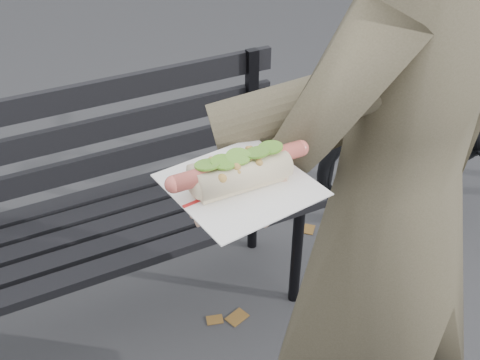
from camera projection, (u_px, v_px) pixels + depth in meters
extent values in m
cylinder|color=black|center=(296.00, 255.00, 2.04)|extent=(0.04, 0.04, 0.45)
cylinder|color=black|center=(253.00, 204.00, 2.29)|extent=(0.04, 0.04, 0.45)
cube|color=black|center=(108.00, 268.00, 1.64)|extent=(1.50, 0.07, 0.03)
cube|color=black|center=(100.00, 249.00, 1.71)|extent=(1.50, 0.07, 0.03)
cube|color=black|center=(92.00, 232.00, 1.78)|extent=(1.50, 0.07, 0.03)
cube|color=black|center=(85.00, 216.00, 1.84)|extent=(1.50, 0.07, 0.03)
cube|color=black|center=(78.00, 201.00, 1.91)|extent=(1.50, 0.07, 0.03)
cube|color=black|center=(252.00, 104.00, 2.04)|extent=(0.04, 0.03, 0.42)
cube|color=black|center=(71.00, 171.00, 1.87)|extent=(1.50, 0.02, 0.08)
cube|color=black|center=(64.00, 138.00, 1.79)|extent=(1.50, 0.02, 0.08)
cube|color=black|center=(56.00, 101.00, 1.72)|extent=(1.50, 0.02, 0.08)
imported|color=#4B4532|center=(391.00, 212.00, 1.18)|extent=(0.71, 0.53, 1.78)
cylinder|color=#4B4532|center=(356.00, 90.00, 0.94)|extent=(0.51, 0.23, 0.19)
cylinder|color=#D8A384|center=(261.00, 180.00, 0.84)|extent=(0.09, 0.08, 0.07)
ellipsoid|color=#D8A384|center=(240.00, 194.00, 0.82)|extent=(0.10, 0.12, 0.03)
cylinder|color=#D8A384|center=(214.00, 215.00, 0.77)|extent=(0.05, 0.02, 0.02)
cylinder|color=#D8A384|center=(208.00, 207.00, 0.79)|extent=(0.05, 0.02, 0.02)
cylinder|color=#D8A384|center=(203.00, 200.00, 0.80)|extent=(0.05, 0.02, 0.02)
cylinder|color=#D8A384|center=(197.00, 192.00, 0.82)|extent=(0.05, 0.02, 0.02)
cylinder|color=#D8A384|center=(264.00, 212.00, 0.78)|extent=(0.04, 0.05, 0.02)
cube|color=white|center=(240.00, 185.00, 0.81)|extent=(0.21, 0.21, 0.00)
cube|color=#B21E1E|center=(240.00, 184.00, 0.81)|extent=(0.19, 0.03, 0.00)
cylinder|color=#DA6053|center=(240.00, 166.00, 0.79)|extent=(0.20, 0.03, 0.02)
sphere|color=#DA6053|center=(174.00, 184.00, 0.75)|extent=(0.02, 0.03, 0.02)
sphere|color=#DA6053|center=(300.00, 148.00, 0.83)|extent=(0.02, 0.03, 0.02)
sphere|color=#9E6B2D|center=(214.00, 165.00, 0.77)|extent=(0.01, 0.01, 0.01)
sphere|color=#9E6B2D|center=(250.00, 149.00, 0.81)|extent=(0.01, 0.01, 0.01)
sphere|color=#9E6B2D|center=(248.00, 148.00, 0.80)|extent=(0.01, 0.01, 0.01)
sphere|color=#9E6B2D|center=(256.00, 156.00, 0.80)|extent=(0.01, 0.01, 0.01)
sphere|color=#9E6B2D|center=(237.00, 165.00, 0.77)|extent=(0.01, 0.01, 0.01)
sphere|color=#9E6B2D|center=(212.00, 174.00, 0.77)|extent=(0.01, 0.01, 0.01)
sphere|color=#9E6B2D|center=(246.00, 159.00, 0.79)|extent=(0.01, 0.01, 0.01)
sphere|color=#9E6B2D|center=(222.00, 179.00, 0.75)|extent=(0.01, 0.01, 0.01)
sphere|color=#9E6B2D|center=(209.00, 168.00, 0.77)|extent=(0.01, 0.01, 0.01)
sphere|color=#9E6B2D|center=(239.00, 157.00, 0.80)|extent=(0.01, 0.01, 0.01)
sphere|color=#9E6B2D|center=(222.00, 169.00, 0.77)|extent=(0.01, 0.01, 0.01)
sphere|color=#9E6B2D|center=(218.00, 163.00, 0.77)|extent=(0.01, 0.01, 0.01)
sphere|color=#9E6B2D|center=(261.00, 147.00, 0.82)|extent=(0.01, 0.01, 0.01)
sphere|color=#9E6B2D|center=(258.00, 157.00, 0.78)|extent=(0.01, 0.01, 0.01)
sphere|color=#9E6B2D|center=(249.00, 149.00, 0.81)|extent=(0.01, 0.01, 0.01)
sphere|color=#9E6B2D|center=(250.00, 158.00, 0.79)|extent=(0.01, 0.01, 0.01)
sphere|color=#9E6B2D|center=(249.00, 159.00, 0.78)|extent=(0.01, 0.01, 0.01)
sphere|color=#9E6B2D|center=(236.00, 168.00, 0.77)|extent=(0.01, 0.01, 0.01)
sphere|color=#9E6B2D|center=(212.00, 161.00, 0.79)|extent=(0.01, 0.01, 0.01)
sphere|color=#9E6B2D|center=(228.00, 165.00, 0.78)|extent=(0.01, 0.01, 0.01)
sphere|color=#9E6B2D|center=(238.00, 173.00, 0.77)|extent=(0.01, 0.01, 0.01)
sphere|color=#9E6B2D|center=(259.00, 163.00, 0.78)|extent=(0.01, 0.01, 0.01)
cylinder|color=#5B9B2A|center=(207.00, 165.00, 0.76)|extent=(0.04, 0.04, 0.01)
cylinder|color=#5B9B2A|center=(224.00, 162.00, 0.77)|extent=(0.04, 0.04, 0.01)
cylinder|color=#5B9B2A|center=(238.00, 156.00, 0.78)|extent=(0.04, 0.04, 0.01)
cylinder|color=#5B9B2A|center=(257.00, 152.00, 0.79)|extent=(0.04, 0.04, 0.01)
cylinder|color=#5B9B2A|center=(270.00, 147.00, 0.80)|extent=(0.04, 0.04, 0.01)
cube|color=brown|center=(309.00, 229.00, 2.50)|extent=(0.08, 0.08, 0.00)
cube|color=brown|center=(287.00, 114.00, 3.37)|extent=(0.06, 0.08, 0.00)
cube|color=brown|center=(448.00, 207.00, 2.63)|extent=(0.06, 0.05, 0.00)
cube|color=brown|center=(143.00, 118.00, 3.32)|extent=(0.09, 0.08, 0.00)
cube|color=brown|center=(347.00, 268.00, 2.30)|extent=(0.05, 0.04, 0.00)
cube|color=brown|center=(215.00, 320.00, 2.08)|extent=(0.07, 0.06, 0.00)
cube|color=brown|center=(237.00, 317.00, 2.09)|extent=(0.09, 0.08, 0.00)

